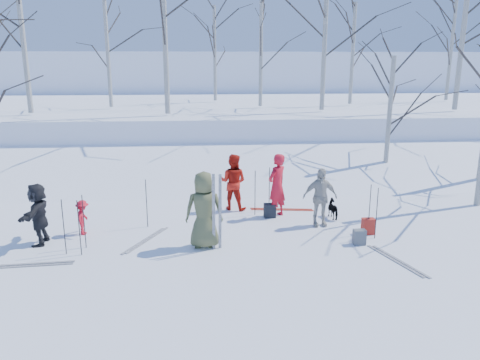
{
  "coord_description": "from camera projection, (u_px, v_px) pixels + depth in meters",
  "views": [
    {
      "loc": [
        -0.98,
        -10.65,
        4.44
      ],
      "look_at": [
        0.0,
        1.5,
        1.3
      ],
      "focal_mm": 35.0,
      "sensor_mm": 36.0,
      "label": 1
    }
  ],
  "objects": [
    {
      "name": "dog",
      "position": [
        334.0,
        209.0,
        13.46
      ],
      "size": [
        0.41,
        0.69,
        0.54
      ],
      "primitive_type": "imported",
      "rotation": [
        0.0,
        0.0,
        3.33
      ],
      "color": "black",
      "rests_on": "ground"
    },
    {
      "name": "far_hill",
      "position": [
        211.0,
        85.0,
        47.65
      ],
      "size": [
        90.0,
        30.0,
        6.0
      ],
      "primitive_type": "cube",
      "color": "white",
      "rests_on": "ground"
    },
    {
      "name": "ski_pair_a",
      "position": [
        397.0,
        261.0,
        10.63
      ],
      "size": [
        1.28,
        2.01,
        0.02
      ],
      "primitive_type": null,
      "rotation": [
        0.0,
        0.0,
        0.3
      ],
      "color": "silver",
      "rests_on": "ground"
    },
    {
      "name": "birch_plateau_b",
      "position": [
        465.0,
        16.0,
        20.75
      ],
      "size": [
        6.4,
        6.4,
        8.28
      ],
      "primitive_type": null,
      "color": "silver",
      "rests_on": "snow_plateau"
    },
    {
      "name": "backpack_red",
      "position": [
        368.0,
        226.0,
        12.25
      ],
      "size": [
        0.32,
        0.22,
        0.42
      ],
      "primitive_type": "cube",
      "color": "#B1261B",
      "rests_on": "ground"
    },
    {
      "name": "birch_plateau_a",
      "position": [
        261.0,
        54.0,
        22.78
      ],
      "size": [
        4.16,
        4.16,
        5.08
      ],
      "primitive_type": null,
      "color": "silver",
      "rests_on": "snow_plateau"
    },
    {
      "name": "birch_plateau_e",
      "position": [
        21.0,
        23.0,
        19.46
      ],
      "size": [
        5.82,
        5.82,
        7.46
      ],
      "primitive_type": null,
      "color": "silver",
      "rests_on": "snow_plateau"
    },
    {
      "name": "snow_ramp",
      "position": [
        229.0,
        174.0,
        18.19
      ],
      "size": [
        70.0,
        9.49,
        4.12
      ],
      "primitive_type": "cube",
      "rotation": [
        0.3,
        0.0,
        0.0
      ],
      "color": "white",
      "rests_on": "ground"
    },
    {
      "name": "ground",
      "position": [
        245.0,
        246.0,
        11.47
      ],
      "size": [
        120.0,
        120.0,
        0.0
      ],
      "primitive_type": "plane",
      "color": "white",
      "rests_on": "ground"
    },
    {
      "name": "ski_pole_h",
      "position": [
        64.0,
        227.0,
        10.86
      ],
      "size": [
        0.02,
        0.02,
        1.34
      ],
      "primitive_type": "cylinder",
      "color": "black",
      "rests_on": "ground"
    },
    {
      "name": "upright_ski_left",
      "position": [
        214.0,
        212.0,
        11.04
      ],
      "size": [
        0.08,
        0.16,
        1.9
      ],
      "primitive_type": "cube",
      "rotation": [
        0.07,
        0.0,
        0.07
      ],
      "color": "silver",
      "rests_on": "ground"
    },
    {
      "name": "ski_pole_d",
      "position": [
        370.0,
        210.0,
        12.14
      ],
      "size": [
        0.02,
        0.02,
        1.34
      ],
      "primitive_type": "cylinder",
      "color": "black",
      "rests_on": "ground"
    },
    {
      "name": "ski_pole_c",
      "position": [
        377.0,
        213.0,
        11.83
      ],
      "size": [
        0.02,
        0.02,
        1.34
      ],
      "primitive_type": "cylinder",
      "color": "black",
      "rests_on": "ground"
    },
    {
      "name": "upright_ski_right",
      "position": [
        220.0,
        212.0,
        11.05
      ],
      "size": [
        0.09,
        0.23,
        1.89
      ],
      "primitive_type": "cube",
      "rotation": [
        0.1,
        0.0,
        0.08
      ],
      "color": "silver",
      "rests_on": "ground"
    },
    {
      "name": "skier_cream_east",
      "position": [
        320.0,
        197.0,
        12.73
      ],
      "size": [
        0.96,
        0.41,
        1.62
      ],
      "primitive_type": "imported",
      "rotation": [
        0.0,
        0.0,
        0.02
      ],
      "color": "beige",
      "rests_on": "ground"
    },
    {
      "name": "backpack_dark",
      "position": [
        270.0,
        211.0,
        13.56
      ],
      "size": [
        0.34,
        0.24,
        0.4
      ],
      "primitive_type": "cube",
      "color": "black",
      "rests_on": "ground"
    },
    {
      "name": "ski_pole_f",
      "position": [
        79.0,
        228.0,
        10.8
      ],
      "size": [
        0.02,
        0.02,
        1.34
      ],
      "primitive_type": "cylinder",
      "color": "black",
      "rests_on": "ground"
    },
    {
      "name": "skier_red_seated",
      "position": [
        83.0,
        217.0,
        12.16
      ],
      "size": [
        0.34,
        0.6,
        0.92
      ],
      "primitive_type": "imported",
      "rotation": [
        0.0,
        0.0,
        1.57
      ],
      "color": "red",
      "rests_on": "ground"
    },
    {
      "name": "birch_plateau_j",
      "position": [
        164.0,
        18.0,
        19.19
      ],
      "size": [
        6.09,
        6.09,
        7.84
      ],
      "primitive_type": null,
      "color": "silver",
      "rests_on": "snow_plateau"
    },
    {
      "name": "ski_pair_d",
      "position": [
        146.0,
        240.0,
        11.84
      ],
      "size": [
        1.71,
        2.06,
        0.02
      ],
      "primitive_type": null,
      "rotation": [
        0.0,
        0.0,
        -0.46
      ],
      "color": "silver",
      "rests_on": "ground"
    },
    {
      "name": "skier_red_north",
      "position": [
        277.0,
        186.0,
        13.46
      ],
      "size": [
        0.8,
        0.79,
        1.86
      ],
      "primitive_type": "imported",
      "rotation": [
        0.0,
        0.0,
        3.9
      ],
      "color": "red",
      "rests_on": "ground"
    },
    {
      "name": "birch_edge_e",
      "position": [
        389.0,
        119.0,
        17.43
      ],
      "size": [
        3.81,
        3.81,
        4.59
      ],
      "primitive_type": null,
      "color": "silver",
      "rests_on": "ground"
    },
    {
      "name": "birch_plateau_f",
      "position": [
        353.0,
        54.0,
        24.0
      ],
      "size": [
        4.14,
        4.14,
        5.05
      ],
      "primitive_type": null,
      "color": "silver",
      "rests_on": "snow_plateau"
    },
    {
      "name": "ski_pair_c",
      "position": [
        30.0,
        265.0,
        10.41
      ],
      "size": [
        0.45,
        1.93,
        0.02
      ],
      "primitive_type": null,
      "rotation": [
        0.0,
        0.0,
        1.64
      ],
      "color": "silver",
      "rests_on": "ground"
    },
    {
      "name": "ski_pole_a",
      "position": [
        269.0,
        189.0,
        14.06
      ],
      "size": [
        0.02,
        0.02,
        1.34
      ],
      "primitive_type": "cylinder",
      "color": "black",
      "rests_on": "ground"
    },
    {
      "name": "skier_redor_behind",
      "position": [
        233.0,
        182.0,
        14.14
      ],
      "size": [
        1.02,
        0.92,
        1.72
      ],
      "primitive_type": "imported",
      "rotation": [
        0.0,
        0.0,
        2.75
      ],
      "color": "red",
      "rests_on": "ground"
    },
    {
      "name": "birch_plateau_c",
      "position": [
        451.0,
        51.0,
        26.32
      ],
      "size": [
        4.44,
        4.44,
        5.49
      ],
      "primitive_type": null,
      "color": "silver",
      "rests_on": "snow_plateau"
    },
    {
      "name": "birch_plateau_d",
      "position": [
        325.0,
        34.0,
        20.79
      ],
      "size": [
        5.32,
        5.32,
        6.75
      ],
      "primitive_type": null,
      "color": "silver",
      "rests_on": "snow_plateau"
    },
    {
      "name": "snow_plateau",
      "position": [
        219.0,
        120.0,
        27.63
      ],
      "size": [
        70.0,
        18.0,
        2.2
      ],
      "primitive_type": "cube",
      "color": "white",
      "rests_on": "ground"
    },
    {
      "name": "birch_plateau_i",
      "position": [
        215.0,
        54.0,
        26.02
      ],
      "size": [
        4.19,
        4.19,
        5.13
      ],
      "primitive_type": null,
      "color": "silver",
      "rests_on": "snow_plateau"
    },
    {
      "name": "ski_pair_b",
      "position": [
        282.0,
        209.0,
        14.28
      ],
      "size": [
        0.73,
        1.96,
        0.02
      ],
      "primitive_type": null,
      "rotation": [
        0.0,
        0.0,
        1.43
      ],
      "color": "#A92C18",
      "rests_on": "ground"
    },
    {
      "name": "skier_olive_center",
      "position": [
        204.0,
        210.0,
        11.24
      ],
      "size": [
        0.92,
        0.6,
        1.88
      ],
      "primitive_type": "imported",
      "rotation": [
        0.0,
        0.0,
        3.14
      ],
      "color": "#505533",
      "rests_on": "ground"
    },
    {
      "name": "skier_grey_west",
      "position": [
        38.0,
        214.0,
        11.46
      ],
      "size": [
        0.5,
        1.45,
        1.55
      ],
      "primitive_type": "imported",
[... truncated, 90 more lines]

